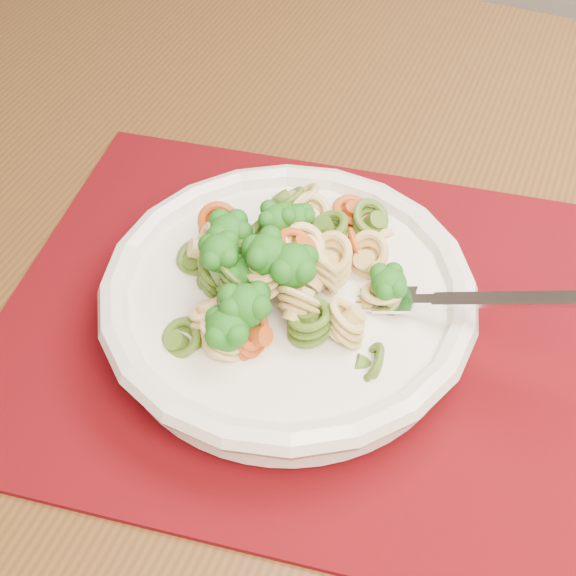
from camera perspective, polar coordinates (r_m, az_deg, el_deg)
The scene contains 5 objects.
dining_table at distance 0.69m, azimuth 10.66°, elevation -5.66°, with size 1.39×1.06×0.76m.
placemat at distance 0.55m, azimuth 2.25°, elevation -2.63°, with size 0.43×0.34×0.00m, color #55030E.
pasta_bowl at distance 0.53m, azimuth 0.00°, elevation -0.81°, with size 0.25×0.25×0.05m.
pasta_broccoli_heap at distance 0.51m, azimuth 0.00°, elevation 0.45°, with size 0.21×0.21×0.06m, color #D9B36B, non-canonical shape.
fork at distance 0.51m, azimuth 7.61°, elevation -0.85°, with size 0.19×0.02×0.01m, color silver, non-canonical shape.
Camera 1 is at (-0.28, -0.15, 1.18)m, focal length 50.00 mm.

